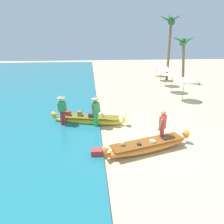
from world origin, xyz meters
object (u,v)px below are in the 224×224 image
Objects in this scene: boat_yellow_midground at (89,119)px; palm_tree_tall_inland at (170,28)px; palm_tree_leaning_seaward at (184,45)px; cooler_box at (98,153)px; person_tourist_customer at (162,126)px; boat_orange_foreground at (148,146)px; person_vendor_assistant at (62,109)px; person_vendor_hatted at (96,110)px.

boat_yellow_midground is 16.19m from palm_tree_tall_inland.
palm_tree_tall_inland is 2.68m from palm_tree_leaning_seaward.
palm_tree_leaning_seaward is at bearing 57.19° from cooler_box.
boat_orange_foreground is at bearing -150.87° from person_tourist_customer.
person_tourist_customer is 5.37m from person_vendor_assistant.
palm_tree_tall_inland is (9.11, 12.23, 5.44)m from boat_yellow_midground.
boat_yellow_midground is (-2.53, 3.28, 0.00)m from boat_orange_foreground.
palm_tree_leaning_seaward is at bearing 46.02° from boat_yellow_midground.
boat_yellow_midground is 8.25× the size of cooler_box.
palm_tree_leaning_seaward reaches higher than boat_yellow_midground.
boat_yellow_midground is 2.45× the size of person_vendor_hatted.
palm_tree_leaning_seaward is at bearing 42.83° from person_vendor_assistant.
cooler_box is (-2.89, -0.61, -0.79)m from person_tourist_customer.
cooler_box is at bearing -119.08° from palm_tree_tall_inland.
person_vendor_hatted is 1.85m from person_vendor_assistant.
person_vendor_hatted is 0.35× the size of palm_tree_leaning_seaward.
person_tourist_customer is at bearing -41.36° from boat_yellow_midground.
cooler_box is (-8.74, -15.71, -5.53)m from palm_tree_tall_inland.
person_vendor_assistant is (-1.40, -0.21, 0.77)m from boat_yellow_midground.
person_vendor_hatted is 16.16m from palm_tree_tall_inland.
palm_tree_leaning_seaward is 17.25m from cooler_box.
person_vendor_hatted is at bearing -11.22° from person_vendor_assistant.
person_tourist_customer is 0.24× the size of palm_tree_tall_inland.
boat_orange_foreground is 15.95m from palm_tree_leaning_seaward.
person_vendor_hatted is at bearing -131.25° from palm_tree_leaning_seaward.
boat_yellow_midground is 0.86× the size of palm_tree_leaning_seaward.
palm_tree_leaning_seaward is at bearing 48.75° from person_vendor_hatted.
person_vendor_assistant is 3.40× the size of cooler_box.
person_vendor_assistant is 15.78m from palm_tree_leaning_seaward.
palm_tree_tall_inland is at bearing 62.90° from cooler_box.
palm_tree_tall_inland is 1.43× the size of palm_tree_leaning_seaward.
palm_tree_tall_inland is at bearing 55.80° from person_vendor_hatted.
boat_orange_foreground is 0.58× the size of palm_tree_tall_inland.
person_tourist_customer is 15.11m from palm_tree_leaning_seaward.
person_vendor_hatted is (-2.12, 2.71, 0.76)m from boat_orange_foreground.
person_vendor_assistant is (-4.66, 2.67, 0.08)m from person_tourist_customer.
person_vendor_assistant is 0.36× the size of palm_tree_leaning_seaward.
person_vendor_hatted reaches higher than person_tourist_customer.
person_tourist_customer is (2.85, -2.31, -0.07)m from person_vendor_hatted.
boat_yellow_midground is 2.43× the size of person_vendor_assistant.
person_vendor_assistant is at bearing -171.57° from boat_yellow_midground.
boat_yellow_midground is 3.51m from cooler_box.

